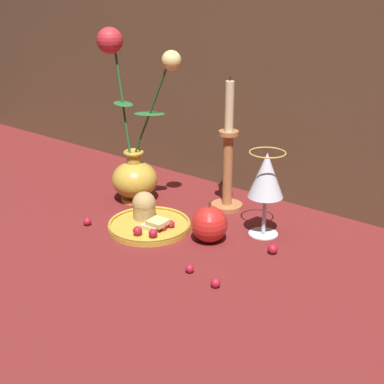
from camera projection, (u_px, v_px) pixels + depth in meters
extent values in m
plane|color=maroon|center=(179.00, 233.00, 1.14)|extent=(2.40, 2.40, 0.00)
cylinder|color=gold|center=(136.00, 198.00, 1.31)|extent=(0.07, 0.07, 0.01)
ellipsoid|color=gold|center=(135.00, 180.00, 1.29)|extent=(0.11, 0.11, 0.09)
cylinder|color=gold|center=(134.00, 160.00, 1.27)|extent=(0.03, 0.03, 0.04)
torus|color=gold|center=(134.00, 152.00, 1.27)|extent=(0.05, 0.05, 0.01)
cylinder|color=#23662D|center=(122.00, 98.00, 1.23)|extent=(0.05, 0.02, 0.26)
ellipsoid|color=#23662D|center=(123.00, 104.00, 1.23)|extent=(0.08, 0.06, 0.00)
sphere|color=red|center=(110.00, 40.00, 1.19)|extent=(0.06, 0.06, 0.06)
cylinder|color=#23662D|center=(151.00, 109.00, 1.19)|extent=(0.12, 0.01, 0.23)
ellipsoid|color=#23662D|center=(149.00, 114.00, 1.20)|extent=(0.08, 0.07, 0.00)
sphere|color=#EFD67A|center=(171.00, 60.00, 1.12)|extent=(0.04, 0.04, 0.04)
cylinder|color=gold|center=(149.00, 226.00, 1.16)|extent=(0.18, 0.18, 0.01)
torus|color=gold|center=(149.00, 223.00, 1.16)|extent=(0.18, 0.18, 0.01)
cylinder|color=tan|center=(144.00, 211.00, 1.18)|extent=(0.05, 0.05, 0.04)
sphere|color=tan|center=(144.00, 203.00, 1.18)|extent=(0.05, 0.05, 0.05)
cube|color=#DBBC7A|center=(153.00, 226.00, 1.14)|extent=(0.04, 0.04, 0.01)
cube|color=#DBBC7A|center=(158.00, 222.00, 1.13)|extent=(0.04, 0.04, 0.01)
sphere|color=#AD192D|center=(138.00, 231.00, 1.10)|extent=(0.02, 0.02, 0.02)
sphere|color=#AD192D|center=(153.00, 233.00, 1.09)|extent=(0.02, 0.02, 0.02)
sphere|color=#AD192D|center=(163.00, 227.00, 1.13)|extent=(0.02, 0.02, 0.02)
sphere|color=#AD192D|center=(171.00, 224.00, 1.14)|extent=(0.02, 0.02, 0.02)
cylinder|color=silver|center=(263.00, 233.00, 1.13)|extent=(0.06, 0.06, 0.00)
cylinder|color=silver|center=(264.00, 215.00, 1.12)|extent=(0.01, 0.01, 0.08)
cone|color=silver|center=(266.00, 175.00, 1.09)|extent=(0.07, 0.07, 0.09)
cone|color=gold|center=(266.00, 181.00, 1.09)|extent=(0.06, 0.06, 0.07)
torus|color=gold|center=(268.00, 153.00, 1.07)|extent=(0.08, 0.08, 0.00)
cylinder|color=#B77042|center=(225.00, 205.00, 1.27)|extent=(0.07, 0.07, 0.01)
cylinder|color=#B77042|center=(226.00, 170.00, 1.24)|extent=(0.02, 0.02, 0.17)
cylinder|color=#B77042|center=(227.00, 133.00, 1.20)|extent=(0.05, 0.05, 0.01)
cylinder|color=beige|center=(228.00, 106.00, 1.18)|extent=(0.02, 0.02, 0.11)
cylinder|color=black|center=(228.00, 79.00, 1.16)|extent=(0.00, 0.00, 0.01)
sphere|color=red|center=(209.00, 224.00, 1.09)|extent=(0.08, 0.08, 0.08)
cylinder|color=#4C3319|center=(210.00, 204.00, 1.08)|extent=(0.00, 0.00, 0.01)
sphere|color=#AD192D|center=(273.00, 249.00, 1.05)|extent=(0.02, 0.02, 0.02)
sphere|color=#AD192D|center=(190.00, 269.00, 0.98)|extent=(0.02, 0.02, 0.02)
sphere|color=#AD192D|center=(87.00, 222.00, 1.17)|extent=(0.02, 0.02, 0.02)
sphere|color=#AD192D|center=(216.00, 283.00, 0.93)|extent=(0.02, 0.02, 0.02)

